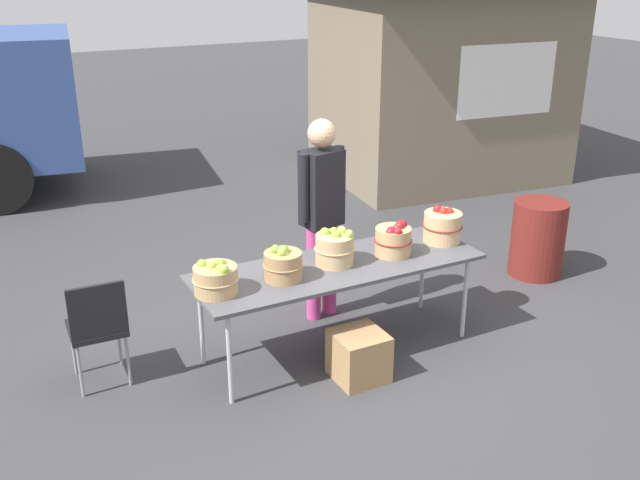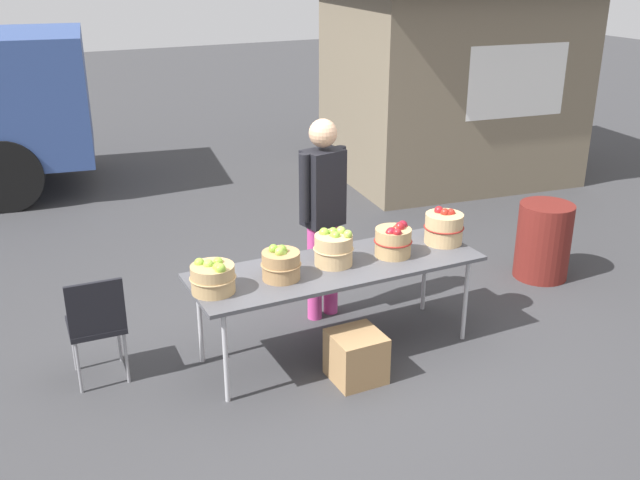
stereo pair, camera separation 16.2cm
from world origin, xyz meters
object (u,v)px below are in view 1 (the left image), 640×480
(apple_basket_red_1, at_px, (443,226))
(vendor_adult, at_px, (322,204))
(market_table, at_px, (338,269))
(apple_basket_green_0, at_px, (216,279))
(apple_basket_green_2, at_px, (335,248))
(folding_chair, at_px, (97,324))
(trash_barrel, at_px, (538,238))
(apple_basket_red_0, at_px, (394,240))
(apple_basket_green_1, at_px, (283,264))
(produce_crate, at_px, (359,356))

(apple_basket_red_1, distance_m, vendor_adult, 1.02)
(market_table, bearing_deg, apple_basket_green_0, -178.11)
(apple_basket_green_2, relative_size, folding_chair, 0.37)
(trash_barrel, bearing_deg, apple_basket_green_2, -171.83)
(apple_basket_green_2, height_order, apple_basket_red_0, apple_basket_green_2)
(market_table, relative_size, apple_basket_green_1, 7.61)
(apple_basket_green_2, xyz_separation_m, trash_barrel, (2.48, 0.36, -0.51))
(apple_basket_green_0, relative_size, apple_basket_green_2, 1.06)
(produce_crate, bearing_deg, vendor_adult, 77.48)
(apple_basket_green_2, height_order, trash_barrel, apple_basket_green_2)
(vendor_adult, relative_size, folding_chair, 2.05)
(apple_basket_red_0, distance_m, vendor_adult, 0.72)
(market_table, height_order, folding_chair, folding_chair)
(vendor_adult, xyz_separation_m, folding_chair, (-1.95, -0.23, -0.53))
(apple_basket_green_2, xyz_separation_m, apple_basket_red_0, (0.50, -0.06, -0.01))
(apple_basket_red_1, xyz_separation_m, trash_barrel, (1.46, 0.36, -0.51))
(market_table, distance_m, trash_barrel, 2.52)
(market_table, height_order, apple_basket_green_1, apple_basket_green_1)
(apple_basket_green_0, relative_size, trash_barrel, 0.44)
(apple_basket_green_0, bearing_deg, apple_basket_red_0, 0.19)
(folding_chair, bearing_deg, apple_basket_green_1, 165.05)
(apple_basket_red_0, relative_size, folding_chair, 0.36)
(trash_barrel, bearing_deg, apple_basket_red_1, -166.18)
(apple_basket_green_2, relative_size, produce_crate, 0.84)
(produce_crate, bearing_deg, apple_basket_green_1, 136.79)
(apple_basket_green_1, distance_m, apple_basket_green_2, 0.48)
(trash_barrel, bearing_deg, apple_basket_green_0, -173.13)
(market_table, bearing_deg, produce_crate, -97.71)
(market_table, relative_size, trash_barrel, 3.06)
(apple_basket_green_1, distance_m, apple_basket_red_0, 0.97)
(apple_basket_green_1, relative_size, trash_barrel, 0.40)
(trash_barrel, bearing_deg, produce_crate, -161.93)
(apple_basket_red_1, distance_m, trash_barrel, 1.59)
(apple_basket_red_1, bearing_deg, apple_basket_green_2, 179.83)
(apple_basket_green_0, bearing_deg, apple_basket_red_1, 1.67)
(apple_basket_red_1, xyz_separation_m, produce_crate, (-1.06, -0.47, -0.70))
(folding_chair, bearing_deg, apple_basket_red_0, 172.53)
(apple_basket_green_2, distance_m, apple_basket_red_1, 1.02)
(folding_chair, distance_m, trash_barrel, 4.25)
(apple_basket_red_1, bearing_deg, apple_basket_green_0, -178.33)
(folding_chair, bearing_deg, apple_basket_red_1, 175.40)
(market_table, bearing_deg, apple_basket_green_1, -175.33)
(apple_basket_green_2, bearing_deg, trash_barrel, 8.17)
(apple_basket_green_0, height_order, folding_chair, apple_basket_green_0)
(apple_basket_red_1, height_order, folding_chair, apple_basket_red_1)
(apple_basket_green_0, height_order, trash_barrel, apple_basket_green_0)
(apple_basket_red_0, bearing_deg, apple_basket_green_2, 173.57)
(apple_basket_green_0, relative_size, folding_chair, 0.39)
(market_table, xyz_separation_m, apple_basket_red_1, (1.01, 0.03, 0.17))
(vendor_adult, bearing_deg, folding_chair, -5.11)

